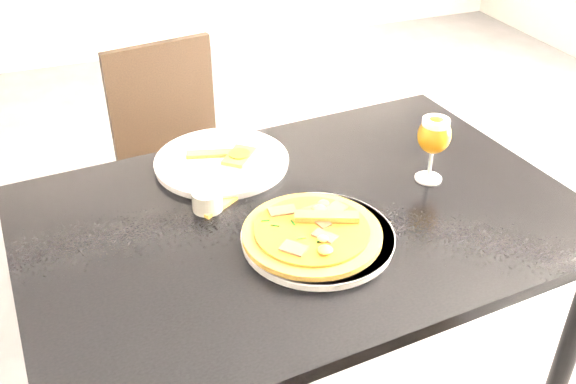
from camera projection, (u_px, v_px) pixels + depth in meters
name	position (u px, v px, depth m)	size (l,w,h in m)	color
dining_table	(303.00, 245.00, 1.45)	(1.26, 0.89, 0.75)	black
chair_far	(180.00, 160.00, 2.17)	(0.45, 0.45, 0.83)	black
plate_main	(318.00, 238.00, 1.31)	(0.31, 0.31, 0.02)	white
pizza	(313.00, 232.00, 1.29)	(0.28, 0.28, 0.03)	olive
plate_second	(222.00, 162.00, 1.57)	(0.32, 0.32, 0.02)	white
crust_scraps	(229.00, 155.00, 1.56)	(0.17, 0.12, 0.01)	olive
loose_crust	(220.00, 206.00, 1.41)	(0.10, 0.02, 0.01)	olive
sauce_cup	(207.00, 200.00, 1.40)	(0.07, 0.07, 0.04)	#BBB8A8
beer_glass	(434.00, 136.00, 1.45)	(0.08, 0.08, 0.16)	#B7BDC1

